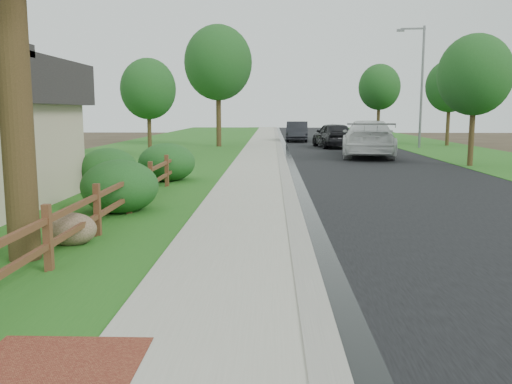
{
  "coord_description": "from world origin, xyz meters",
  "views": [
    {
      "loc": [
        -0.14,
        -5.28,
        2.51
      ],
      "look_at": [
        -0.44,
        4.96,
        0.98
      ],
      "focal_mm": 38.0,
      "sensor_mm": 36.0,
      "label": 1
    }
  ],
  "objects_px": {
    "ranch_fence": "(115,198)",
    "dark_car_mid": "(333,135)",
    "white_suv": "(368,139)",
    "streetlight": "(420,80)"
  },
  "relations": [
    {
      "from": "white_suv",
      "to": "dark_car_mid",
      "type": "xyz_separation_m",
      "value": [
        -1.09,
        7.61,
        -0.13
      ]
    },
    {
      "from": "ranch_fence",
      "to": "dark_car_mid",
      "type": "relative_size",
      "value": 3.3
    },
    {
      "from": "ranch_fence",
      "to": "streetlight",
      "type": "bearing_deg",
      "value": 62.53
    },
    {
      "from": "ranch_fence",
      "to": "dark_car_mid",
      "type": "bearing_deg",
      "value": 73.55
    },
    {
      "from": "ranch_fence",
      "to": "dark_car_mid",
      "type": "xyz_separation_m",
      "value": [
        7.72,
        26.17,
        0.27
      ]
    },
    {
      "from": "white_suv",
      "to": "streetlight",
      "type": "relative_size",
      "value": 0.84
    },
    {
      "from": "dark_car_mid",
      "to": "white_suv",
      "type": "bearing_deg",
      "value": 90.1
    },
    {
      "from": "streetlight",
      "to": "ranch_fence",
      "type": "bearing_deg",
      "value": -117.47
    },
    {
      "from": "white_suv",
      "to": "dark_car_mid",
      "type": "height_order",
      "value": "white_suv"
    },
    {
      "from": "streetlight",
      "to": "white_suv",
      "type": "bearing_deg",
      "value": -122.35
    }
  ]
}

